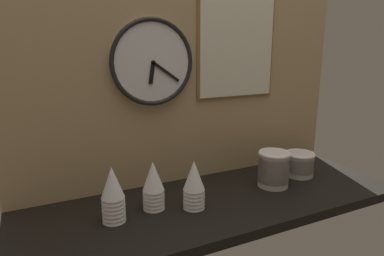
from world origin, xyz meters
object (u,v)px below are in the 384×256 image
(bowl_stack_far_right, at_px, (299,163))
(menu_board, at_px, (237,41))
(cup_stack_left, at_px, (113,194))
(cup_stack_center_left, at_px, (153,185))
(bowl_stack_right, at_px, (273,168))
(cup_stack_center, at_px, (194,185))
(wall_clock, at_px, (153,62))

(bowl_stack_far_right, xyz_separation_m, menu_board, (-0.25, 0.20, 0.58))
(cup_stack_left, relative_size, bowl_stack_far_right, 1.47)
(cup_stack_left, distance_m, cup_stack_center_left, 0.17)
(menu_board, bearing_deg, bowl_stack_far_right, -38.23)
(bowl_stack_far_right, bearing_deg, menu_board, 141.77)
(cup_stack_center_left, height_order, bowl_stack_far_right, cup_stack_center_left)
(cup_stack_center_left, relative_size, bowl_stack_right, 1.20)
(cup_stack_left, relative_size, bowl_stack_right, 1.29)
(cup_stack_left, height_order, cup_stack_center, cup_stack_left)
(cup_stack_left, bearing_deg, cup_stack_center_left, 10.56)
(cup_stack_left, relative_size, cup_stack_center, 1.08)
(cup_stack_center_left, distance_m, bowl_stack_right, 0.56)
(bowl_stack_right, bearing_deg, cup_stack_center, -175.14)
(cup_stack_left, xyz_separation_m, bowl_stack_right, (0.72, 0.00, -0.02))
(wall_clock, distance_m, menu_board, 0.43)
(cup_stack_center, distance_m, wall_clock, 0.53)
(cup_stack_center, xyz_separation_m, wall_clock, (-0.06, 0.27, 0.46))
(cup_stack_center_left, bearing_deg, bowl_stack_right, -2.85)
(cup_stack_left, relative_size, cup_stack_center_left, 1.08)
(cup_stack_center_left, distance_m, bowl_stack_far_right, 0.76)
(cup_stack_center_left, bearing_deg, cup_stack_center, -23.74)
(wall_clock, bearing_deg, cup_stack_center_left, -112.18)
(cup_stack_center, relative_size, wall_clock, 0.53)
(bowl_stack_far_right, relative_size, menu_board, 0.27)
(cup_stack_left, xyz_separation_m, cup_stack_center_left, (0.16, 0.03, -0.01))
(bowl_stack_far_right, bearing_deg, bowl_stack_right, -167.43)
(cup_stack_center_left, height_order, wall_clock, wall_clock)
(cup_stack_center_left, distance_m, wall_clock, 0.51)
(cup_stack_left, distance_m, cup_stack_center, 0.31)
(cup_stack_center_left, relative_size, bowl_stack_far_right, 1.36)
(cup_stack_left, height_order, bowl_stack_far_right, cup_stack_left)
(cup_stack_center, bearing_deg, bowl_stack_far_right, 7.36)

